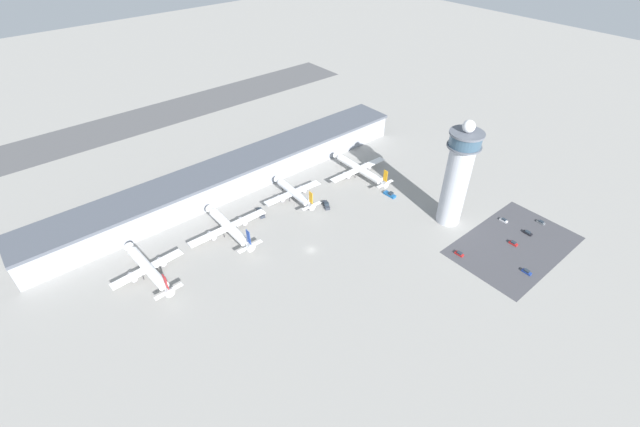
% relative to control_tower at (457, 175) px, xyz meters
% --- Properties ---
extents(ground_plane, '(1000.00, 1000.00, 0.00)m').
position_rel_control_tower_xyz_m(ground_plane, '(-69.22, 27.26, -27.48)').
color(ground_plane, gray).
extents(terminal_building, '(224.87, 25.00, 15.65)m').
position_rel_control_tower_xyz_m(terminal_building, '(-69.22, 97.26, -19.56)').
color(terminal_building, '#9399A3').
rests_on(terminal_building, ground).
extents(runway_strip, '(337.31, 44.00, 0.01)m').
position_rel_control_tower_xyz_m(runway_strip, '(-69.22, 218.43, -27.47)').
color(runway_strip, '#515154').
rests_on(runway_strip, ground).
extents(control_tower, '(15.97, 15.97, 56.13)m').
position_rel_control_tower_xyz_m(control_tower, '(0.00, 0.00, 0.00)').
color(control_tower, '#ADB2BC').
rests_on(control_tower, ground).
extents(parking_lot_surface, '(64.00, 40.00, 0.01)m').
position_rel_control_tower_xyz_m(parking_lot_surface, '(8.72, -32.92, -27.47)').
color(parking_lot_surface, '#424247').
rests_on(parking_lot_surface, ground).
extents(airplane_gate_alpha, '(32.93, 39.99, 14.32)m').
position_rel_control_tower_xyz_m(airplane_gate_alpha, '(-135.03, 59.71, -22.64)').
color(airplane_gate_alpha, white).
rests_on(airplane_gate_alpha, ground).
extents(airplane_gate_bravo, '(41.85, 40.16, 14.62)m').
position_rel_control_tower_xyz_m(airplane_gate_bravo, '(-93.13, 61.93, -22.62)').
color(airplane_gate_bravo, white).
rests_on(airplane_gate_bravo, ground).
extents(airplane_gate_charlie, '(35.17, 34.66, 13.58)m').
position_rel_control_tower_xyz_m(airplane_gate_charlie, '(-50.48, 65.67, -22.83)').
color(airplane_gate_charlie, silver).
rests_on(airplane_gate_charlie, ground).
extents(airplane_gate_delta, '(40.60, 43.79, 13.72)m').
position_rel_control_tower_xyz_m(airplane_gate_delta, '(-5.97, 59.99, -22.80)').
color(airplane_gate_delta, white).
rests_on(airplane_gate_delta, ground).
extents(service_truck_catering, '(5.52, 7.70, 2.79)m').
position_rel_control_tower_xyz_m(service_truck_catering, '(-40.96, 49.15, -26.51)').
color(service_truck_catering, black).
rests_on(service_truck_catering, ground).
extents(service_truck_fuel, '(2.89, 7.48, 2.51)m').
position_rel_control_tower_xyz_m(service_truck_fuel, '(-6.99, 34.00, -26.61)').
color(service_truck_fuel, black).
rests_on(service_truck_fuel, ground).
extents(service_truck_baggage, '(4.58, 8.29, 3.06)m').
position_rel_control_tower_xyz_m(service_truck_baggage, '(-72.18, 66.28, -26.41)').
color(service_truck_baggage, black).
rests_on(service_truck_baggage, ground).
extents(car_red_hatchback, '(2.03, 4.31, 1.51)m').
position_rel_control_tower_xyz_m(car_red_hatchback, '(-17.44, -19.96, -26.89)').
color(car_red_hatchback, black).
rests_on(car_red_hatchback, ground).
extents(car_white_wagon, '(1.94, 4.26, 1.38)m').
position_rel_control_tower_xyz_m(car_white_wagon, '(34.85, -32.63, -26.94)').
color(car_white_wagon, black).
rests_on(car_white_wagon, ground).
extents(car_green_van, '(1.73, 4.08, 1.48)m').
position_rel_control_tower_xyz_m(car_green_van, '(21.54, -19.43, -26.90)').
color(car_green_van, black).
rests_on(car_green_van, ground).
extents(car_navy_sedan, '(1.89, 4.49, 1.47)m').
position_rel_control_tower_xyz_m(car_navy_sedan, '(21.63, -32.68, -26.91)').
color(car_navy_sedan, black).
rests_on(car_navy_sedan, ground).
extents(car_black_suv, '(1.91, 4.12, 1.53)m').
position_rel_control_tower_xyz_m(car_black_suv, '(8.96, -32.31, -26.88)').
color(car_black_suv, black).
rests_on(car_black_suv, ground).
extents(car_grey_coupe, '(1.87, 4.36, 1.58)m').
position_rel_control_tower_xyz_m(car_grey_coupe, '(-4.10, -46.56, -26.86)').
color(car_grey_coupe, black).
rests_on(car_grey_coupe, ground).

